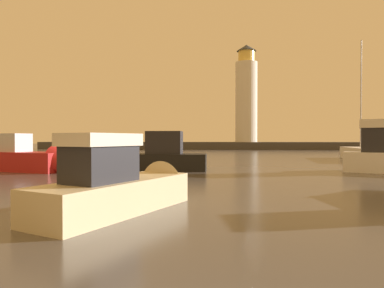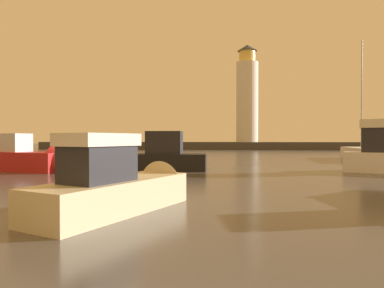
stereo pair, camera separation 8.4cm
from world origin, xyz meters
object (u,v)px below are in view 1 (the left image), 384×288
object	(u,v)px
motorboat_0	(131,185)
motorboat_4	(30,158)
lighthouse	(246,96)
motorboat_3	(144,158)
sailboat_moored	(363,153)
motorboat_5	(92,155)

from	to	relation	value
motorboat_0	motorboat_4	bearing A→B (deg)	130.88
lighthouse	motorboat_4	world-z (taller)	lighthouse
motorboat_3	motorboat_4	size ratio (longest dim) A/B	0.94
lighthouse	motorboat_0	bearing A→B (deg)	-97.19
lighthouse	motorboat_4	xyz separation A→B (m)	(-16.93, -47.36, -9.63)
lighthouse	sailboat_moored	size ratio (longest dim) A/B	1.60
lighthouse	sailboat_moored	world-z (taller)	lighthouse
motorboat_3	motorboat_4	world-z (taller)	motorboat_3
motorboat_3	motorboat_5	world-z (taller)	motorboat_3
motorboat_0	motorboat_5	distance (m)	22.32
lighthouse	motorboat_5	bearing A→B (deg)	-113.38
motorboat_0	sailboat_moored	xyz separation A→B (m)	(16.35, 24.83, -0.05)
motorboat_0	motorboat_5	size ratio (longest dim) A/B	0.94
motorboat_3	motorboat_5	size ratio (longest dim) A/B	1.14
motorboat_0	motorboat_5	bearing A→B (deg)	114.00
lighthouse	motorboat_5	distance (m)	42.58
motorboat_0	motorboat_3	distance (m)	12.72
motorboat_0	motorboat_5	world-z (taller)	motorboat_0
motorboat_3	sailboat_moored	xyz separation A→B (m)	(18.86, 12.36, -0.17)
motorboat_3	motorboat_5	bearing A→B (deg)	129.68
lighthouse	motorboat_3	distance (m)	47.97
lighthouse	motorboat_3	size ratio (longest dim) A/B	2.42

